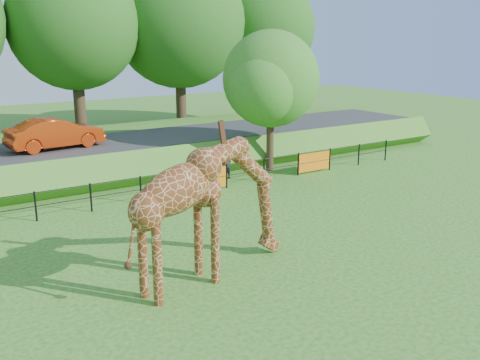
{
  "coord_description": "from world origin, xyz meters",
  "views": [
    {
      "loc": [
        -7.82,
        -11.13,
        6.34
      ],
      "look_at": [
        1.1,
        2.51,
        2.0
      ],
      "focal_mm": 40.0,
      "sensor_mm": 36.0,
      "label": 1
    }
  ],
  "objects": [
    {
      "name": "car_red",
      "position": [
        -1.68,
        13.69,
        2.13
      ],
      "size": [
        4.47,
        2.07,
        1.42
      ],
      "primitive_type": "imported",
      "rotation": [
        0.0,
        0.0,
        1.71
      ],
      "color": "#C1350D",
      "rests_on": "road"
    },
    {
      "name": "bg_tree_line",
      "position": [
        1.89,
        22.0,
        7.19
      ],
      "size": [
        37.3,
        8.8,
        11.82
      ],
      "color": "#372619",
      "rests_on": "ground"
    },
    {
      "name": "giraffe",
      "position": [
        -1.08,
        0.6,
        1.89
      ],
      "size": [
        5.39,
        2.0,
        3.79
      ],
      "primitive_type": null,
      "rotation": [
        0.0,
        0.0,
        0.2
      ],
      "color": "#5E2D13",
      "rests_on": "ground"
    },
    {
      "name": "road",
      "position": [
        0.0,
        14.0,
        1.36
      ],
      "size": [
        40.0,
        5.0,
        0.12
      ],
      "primitive_type": "cube",
      "color": "#2C2C2F",
      "rests_on": "embankment"
    },
    {
      "name": "tree_east",
      "position": [
        7.6,
        9.63,
        4.28
      ],
      "size": [
        5.4,
        4.71,
        6.76
      ],
      "color": "#372619",
      "rests_on": "ground"
    },
    {
      "name": "perimeter_fence",
      "position": [
        0.0,
        8.0,
        0.55
      ],
      "size": [
        28.07,
        0.1,
        1.1
      ],
      "primitive_type": null,
      "color": "black",
      "rests_on": "ground"
    },
    {
      "name": "embankment",
      "position": [
        0.0,
        15.5,
        0.65
      ],
      "size": [
        40.0,
        9.0,
        1.3
      ],
      "primitive_type": "cube",
      "color": "#276218",
      "rests_on": "ground"
    },
    {
      "name": "visitor",
      "position": [
        4.79,
        9.36,
        0.79
      ],
      "size": [
        0.63,
        0.47,
        1.57
      ],
      "primitive_type": "imported",
      "rotation": [
        0.0,
        0.0,
        2.97
      ],
      "color": "black",
      "rests_on": "ground"
    },
    {
      "name": "ground",
      "position": [
        0.0,
        0.0,
        0.0
      ],
      "size": [
        90.0,
        90.0,
        0.0
      ],
      "primitive_type": "plane",
      "color": "#276218",
      "rests_on": "ground"
    }
  ]
}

